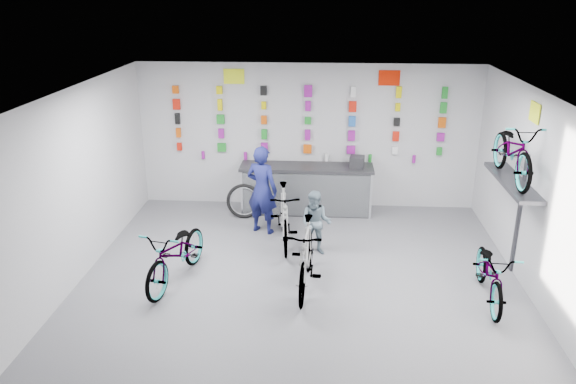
# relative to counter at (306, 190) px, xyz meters

# --- Properties ---
(floor) EXTENTS (8.00, 8.00, 0.00)m
(floor) POSITION_rel_counter_xyz_m (0.00, -3.54, -0.49)
(floor) COLOR #505055
(floor) RESTS_ON ground
(ceiling) EXTENTS (8.00, 8.00, 0.00)m
(ceiling) POSITION_rel_counter_xyz_m (0.00, -3.54, 2.51)
(ceiling) COLOR white
(ceiling) RESTS_ON wall_back
(wall_back) EXTENTS (7.00, 0.00, 7.00)m
(wall_back) POSITION_rel_counter_xyz_m (0.00, 0.46, 1.01)
(wall_back) COLOR silver
(wall_back) RESTS_ON floor
(wall_left) EXTENTS (0.00, 8.00, 8.00)m
(wall_left) POSITION_rel_counter_xyz_m (-3.50, -3.54, 1.01)
(wall_left) COLOR silver
(wall_left) RESTS_ON floor
(wall_right) EXTENTS (0.00, 8.00, 8.00)m
(wall_right) POSITION_rel_counter_xyz_m (3.50, -3.54, 1.01)
(wall_right) COLOR silver
(wall_right) RESTS_ON floor
(counter) EXTENTS (2.70, 0.66, 1.00)m
(counter) POSITION_rel_counter_xyz_m (0.00, 0.00, 0.00)
(counter) COLOR black
(counter) RESTS_ON floor
(merch_wall) EXTENTS (5.55, 0.08, 1.57)m
(merch_wall) POSITION_rel_counter_xyz_m (0.04, 0.39, 1.31)
(merch_wall) COLOR red
(merch_wall) RESTS_ON wall_back
(wall_bracket) EXTENTS (0.39, 1.90, 2.00)m
(wall_bracket) POSITION_rel_counter_xyz_m (3.33, -2.34, 0.98)
(wall_bracket) COLOR #333338
(wall_bracket) RESTS_ON wall_right
(sign_left) EXTENTS (0.42, 0.02, 0.30)m
(sign_left) POSITION_rel_counter_xyz_m (-1.50, 0.44, 2.23)
(sign_left) COLOR #E4F61C
(sign_left) RESTS_ON wall_back
(sign_right) EXTENTS (0.42, 0.02, 0.30)m
(sign_right) POSITION_rel_counter_xyz_m (1.60, 0.44, 2.23)
(sign_right) COLOR red
(sign_right) RESTS_ON wall_back
(sign_side) EXTENTS (0.02, 0.40, 0.30)m
(sign_side) POSITION_rel_counter_xyz_m (3.48, -2.34, 2.16)
(sign_side) COLOR #E4F61C
(sign_side) RESTS_ON wall_right
(bike_left) EXTENTS (1.05, 1.96, 0.98)m
(bike_left) POSITION_rel_counter_xyz_m (-1.93, -3.07, 0.00)
(bike_left) COLOR gray
(bike_left) RESTS_ON floor
(bike_center) EXTENTS (0.62, 1.85, 1.10)m
(bike_center) POSITION_rel_counter_xyz_m (0.11, -3.15, 0.06)
(bike_center) COLOR gray
(bike_center) RESTS_ON floor
(bike_right) EXTENTS (0.71, 1.74, 0.90)m
(bike_right) POSITION_rel_counter_xyz_m (2.84, -3.31, -0.04)
(bike_right) COLOR gray
(bike_right) RESTS_ON floor
(bike_service) EXTENTS (0.71, 1.84, 1.08)m
(bike_service) POSITION_rel_counter_xyz_m (-0.35, -1.57, 0.05)
(bike_service) COLOR gray
(bike_service) RESTS_ON floor
(bike_wall) EXTENTS (0.63, 1.80, 0.95)m
(bike_wall) POSITION_rel_counter_xyz_m (3.25, -2.34, 1.57)
(bike_wall) COLOR gray
(bike_wall) RESTS_ON wall_bracket
(clerk) EXTENTS (0.72, 0.61, 1.69)m
(clerk) POSITION_rel_counter_xyz_m (-0.80, -1.05, 0.36)
(clerk) COLOR #14184F
(clerk) RESTS_ON floor
(customer) EXTENTS (0.62, 0.52, 1.15)m
(customer) POSITION_rel_counter_xyz_m (0.23, -1.92, 0.09)
(customer) COLOR slate
(customer) RESTS_ON floor
(spare_wheel) EXTENTS (0.71, 0.23, 0.71)m
(spare_wheel) POSITION_rel_counter_xyz_m (-1.25, -0.37, -0.14)
(spare_wheel) COLOR black
(spare_wheel) RESTS_ON floor
(register) EXTENTS (0.32, 0.34, 0.22)m
(register) POSITION_rel_counter_xyz_m (1.01, 0.01, 0.62)
(register) COLOR black
(register) RESTS_ON counter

